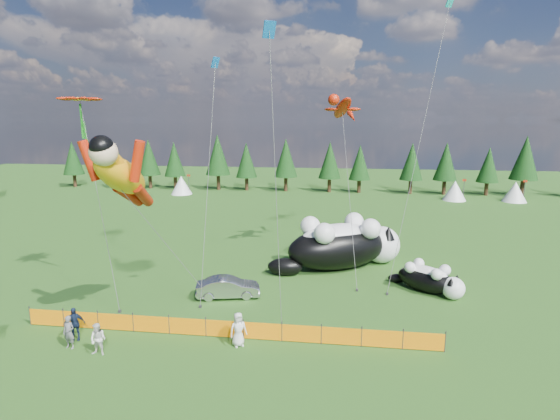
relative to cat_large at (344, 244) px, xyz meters
name	(u,v)px	position (x,y,z in m)	size (l,w,h in m)	color
ground	(238,313)	(-6.23, -9.03, -1.88)	(160.00, 160.00, 0.00)	#0F3209
safety_fence	(225,329)	(-6.23, -12.03, -1.38)	(22.06, 0.06, 1.10)	#262626
tree_line	(302,166)	(-6.23, 35.97, 2.12)	(90.00, 4.00, 8.00)	black
festival_tents	(375,189)	(4.77, 30.97, -0.48)	(50.00, 3.20, 2.80)	white
cat_large	(344,244)	(0.00, 0.00, 0.00)	(10.08, 7.31, 3.96)	black
cat_small	(429,279)	(5.53, -4.20, -0.97)	(4.52, 3.94, 1.92)	black
car	(228,287)	(-7.35, -6.82, -1.22)	(1.40, 4.03, 1.33)	#B8B8BD
spectator_a	(69,332)	(-13.57, -14.06, -1.04)	(0.61, 0.40, 1.69)	slate
spectator_b	(98,339)	(-11.80, -14.48, -1.07)	(0.78, 0.46, 1.61)	silver
spectator_c	(74,324)	(-13.79, -13.27, -1.00)	(1.04, 0.53, 1.77)	#141F37
spectator_e	(238,329)	(-5.33, -12.73, -1.00)	(0.86, 0.56, 1.75)	silver
superhero_kite	(121,175)	(-11.42, -11.80, 6.51)	(5.13, 7.68, 11.57)	#FDA60D
gecko_kite	(342,108)	(-0.39, 2.86, 10.14)	(4.03, 10.73, 14.14)	#B31F08
flower_kite	(80,102)	(-16.15, -7.13, 10.31)	(4.51, 4.26, 12.88)	#B31F08
diamond_kite_a	(214,77)	(-8.40, -4.86, 11.85)	(0.68, 4.52, 15.44)	#0C5EB4
diamond_kite_b	(446,20)	(6.39, 0.37, 15.86)	(4.42, 6.27, 20.19)	#0DA29E
diamond_kite_c	(270,46)	(-3.84, -11.66, 12.55)	(1.11, 0.91, 15.88)	#0C5EB4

